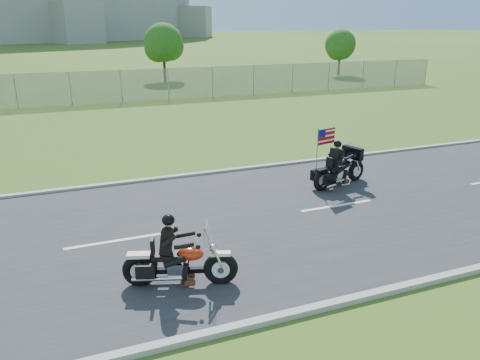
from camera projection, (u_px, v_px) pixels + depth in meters
name	position (u px, v px, depth m)	size (l,w,h in m)	color
ground	(197.00, 230.00, 11.51)	(420.00, 420.00, 0.00)	#354E18
road	(197.00, 229.00, 11.51)	(120.00, 8.00, 0.04)	#28282B
curb_north	(161.00, 179.00, 15.06)	(120.00, 0.18, 0.12)	#9E9B93
curb_south	(264.00, 321.00, 7.93)	(120.00, 0.18, 0.12)	#9E9B93
fence	(16.00, 91.00, 27.09)	(60.00, 0.03, 2.00)	gray
tree_fence_near	(164.00, 45.00, 39.10)	(3.52, 3.28, 4.75)	#382316
tree_fence_far	(340.00, 46.00, 42.96)	(3.08, 2.87, 4.20)	#382316
motorcycle_lead	(178.00, 264.00, 8.93)	(2.16, 1.01, 1.50)	black
motorcycle_follow	(340.00, 170.00, 14.39)	(2.16, 0.99, 1.84)	black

